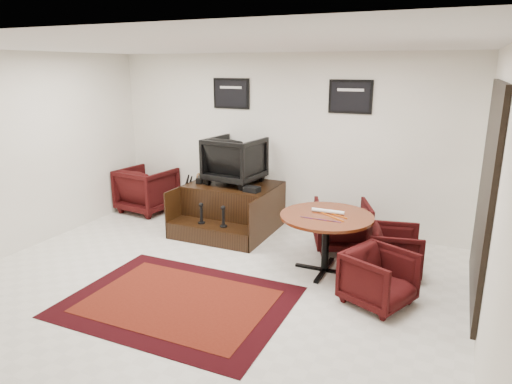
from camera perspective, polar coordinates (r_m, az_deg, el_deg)
ground at (r=5.78m, az=-6.11°, el=-11.25°), size 6.00×6.00×0.00m
room_shell at (r=5.15m, az=-2.03°, el=6.44°), size 6.02×5.02×2.81m
area_rug at (r=5.41m, az=-9.66°, el=-13.34°), size 2.47×1.85×0.01m
shine_podium at (r=7.48m, az=-3.07°, el=-2.08°), size 1.43×1.48×0.74m
shine_chair at (r=7.40m, az=-2.64°, el=4.29°), size 0.89×0.84×0.84m
shoes_pair at (r=7.56m, az=-6.55°, el=1.55°), size 0.29×0.31×0.09m
polish_kit at (r=6.95m, az=-0.52°, el=0.35°), size 0.25×0.19×0.08m
umbrella_black at (r=7.73m, az=-9.15°, el=-0.79°), size 0.34×0.13×0.91m
umbrella_hooked at (r=7.81m, az=-8.74°, el=-0.79°), size 0.32×0.12×0.86m
armchair_side at (r=8.58m, az=-13.47°, el=0.56°), size 0.96×0.91×0.90m
meeting_table at (r=5.87m, az=8.80°, el=-3.71°), size 1.18×1.18×0.77m
table_chair_back at (r=6.76m, az=10.68°, el=-3.80°), size 0.97×0.94×0.78m
table_chair_window at (r=6.13m, az=16.87°, el=-6.76°), size 0.74×0.77×0.68m
table_chair_corner at (r=5.33m, az=15.12°, el=-10.05°), size 0.84×0.86×0.69m
paper_roll at (r=5.91m, az=8.98°, el=-2.40°), size 0.42×0.06×0.05m
table_clutter at (r=5.78m, az=9.10°, el=-3.02°), size 0.56×0.39×0.01m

